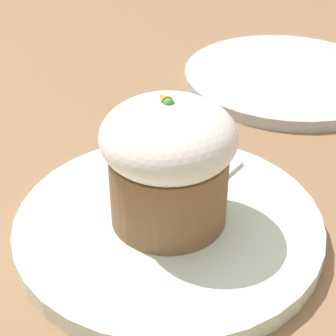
{
  "coord_description": "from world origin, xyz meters",
  "views": [
    {
      "loc": [
        -0.32,
        0.15,
        0.3
      ],
      "look_at": [
        -0.0,
        0.0,
        0.06
      ],
      "focal_mm": 60.0,
      "sensor_mm": 36.0,
      "label": 1
    }
  ],
  "objects": [
    {
      "name": "carrot_cake",
      "position": [
        -0.0,
        0.0,
        0.07
      ],
      "size": [
        0.1,
        0.1,
        0.11
      ],
      "color": "brown",
      "rests_on": "dessert_plate"
    },
    {
      "name": "dessert_plate",
      "position": [
        0.0,
        0.0,
        0.01
      ],
      "size": [
        0.25,
        0.25,
        0.02
      ],
      "color": "silver",
      "rests_on": "ground_plane"
    },
    {
      "name": "side_plate",
      "position": [
        0.2,
        -0.25,
        0.01
      ],
      "size": [
        0.26,
        0.26,
        0.01
      ],
      "color": "#B2B7BC",
      "rests_on": "ground_plane"
    },
    {
      "name": "ground_plane",
      "position": [
        0.0,
        0.0,
        0.0
      ],
      "size": [
        4.0,
        4.0,
        0.0
      ],
      "primitive_type": "plane",
      "color": "#846042"
    },
    {
      "name": "spoon",
      "position": [
        0.01,
        -0.03,
        0.02
      ],
      "size": [
        0.07,
        0.1,
        0.01
      ],
      "color": "silver",
      "rests_on": "dessert_plate"
    }
  ]
}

